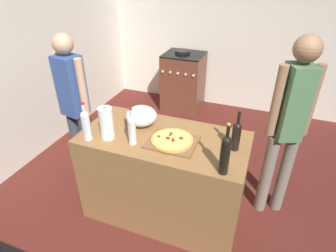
% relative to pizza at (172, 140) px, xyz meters
% --- Properties ---
extents(ground_plane, '(4.43, 3.75, 0.02)m').
position_rel_pizza_xyz_m(ground_plane, '(-0.05, 1.08, -0.92)').
color(ground_plane, '#511E19').
extents(kitchen_wall_rear, '(4.43, 0.10, 2.60)m').
position_rel_pizza_xyz_m(kitchen_wall_rear, '(-0.05, 2.70, 0.39)').
color(kitchen_wall_rear, silver).
rests_on(kitchen_wall_rear, ground_plane).
extents(kitchen_wall_left, '(0.10, 3.75, 2.60)m').
position_rel_pizza_xyz_m(kitchen_wall_left, '(-2.01, 1.08, 0.39)').
color(kitchen_wall_left, silver).
rests_on(kitchen_wall_left, ground_plane).
extents(counter, '(1.43, 0.71, 0.88)m').
position_rel_pizza_xyz_m(counter, '(-0.10, 0.06, -0.47)').
color(counter, olive).
rests_on(counter, ground_plane).
extents(cutting_board, '(0.40, 0.32, 0.02)m').
position_rel_pizza_xyz_m(cutting_board, '(0.00, -0.00, -0.02)').
color(cutting_board, brown).
rests_on(cutting_board, counter).
extents(pizza, '(0.34, 0.34, 0.03)m').
position_rel_pizza_xyz_m(pizza, '(0.00, 0.00, 0.00)').
color(pizza, tan).
rests_on(pizza, cutting_board).
extents(mixing_bowl, '(0.28, 0.28, 0.17)m').
position_rel_pizza_xyz_m(mixing_bowl, '(-0.36, 0.18, 0.06)').
color(mixing_bowl, '#B2B2B7').
rests_on(mixing_bowl, counter).
extents(paper_towel_roll, '(0.11, 0.11, 0.28)m').
position_rel_pizza_xyz_m(paper_towel_roll, '(-0.53, -0.11, 0.11)').
color(paper_towel_roll, white).
rests_on(paper_towel_roll, counter).
extents(wine_bottle_dark, '(0.07, 0.07, 0.34)m').
position_rel_pizza_xyz_m(wine_bottle_dark, '(0.49, 0.10, 0.10)').
color(wine_bottle_dark, black).
rests_on(wine_bottle_dark, counter).
extents(wine_bottle_clear, '(0.07, 0.07, 0.32)m').
position_rel_pizza_xyz_m(wine_bottle_clear, '(-0.30, -0.12, 0.11)').
color(wine_bottle_clear, silver).
rests_on(wine_bottle_clear, counter).
extents(wine_bottle_amber, '(0.07, 0.07, 0.33)m').
position_rel_pizza_xyz_m(wine_bottle_amber, '(-0.68, -0.19, 0.11)').
color(wine_bottle_amber, silver).
rests_on(wine_bottle_amber, counter).
extents(wine_bottle_green, '(0.07, 0.07, 0.40)m').
position_rel_pizza_xyz_m(wine_bottle_green, '(0.46, -0.22, 0.14)').
color(wine_bottle_green, black).
rests_on(wine_bottle_green, counter).
extents(stove, '(0.61, 0.58, 0.96)m').
position_rel_pizza_xyz_m(stove, '(-0.65, 2.30, -0.45)').
color(stove, brown).
rests_on(stove, ground_plane).
extents(person_in_stripes, '(0.39, 0.24, 1.61)m').
position_rel_pizza_xyz_m(person_in_stripes, '(-1.16, 0.27, 0.02)').
color(person_in_stripes, '#383D4C').
rests_on(person_in_stripes, ground_plane).
extents(person_in_red, '(0.34, 0.26, 1.72)m').
position_rel_pizza_xyz_m(person_in_red, '(0.87, 0.48, 0.08)').
color(person_in_red, slate).
rests_on(person_in_red, ground_plane).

